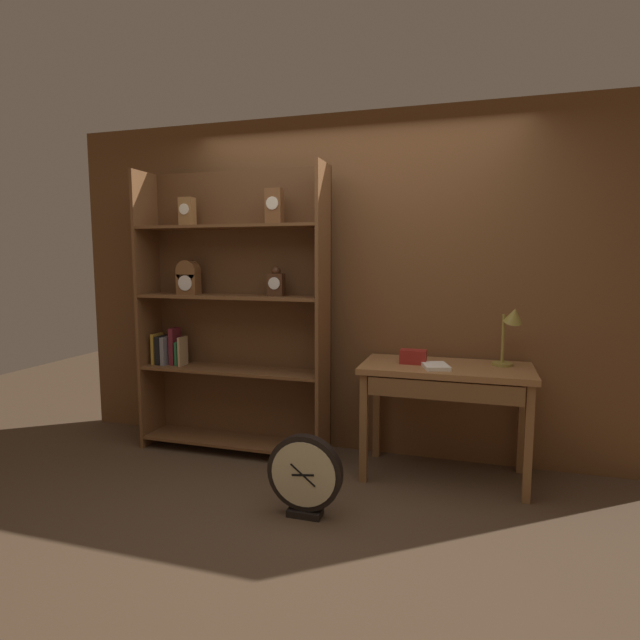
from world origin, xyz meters
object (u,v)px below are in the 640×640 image
Objects in this scene: round_clock_large at (305,475)px; toolbox_small at (413,357)px; bookshelf at (230,316)px; desk_lamp at (511,327)px; open_repair_manual at (435,366)px; workbench at (446,382)px.

toolbox_small is at bearing 56.62° from round_clock_large.
desk_lamp is at bearing 0.49° from bookshelf.
round_clock_large is at bearing -151.42° from open_repair_manual.
toolbox_small is (-0.22, 0.02, 0.16)m from workbench.
toolbox_small is at bearing 131.55° from open_repair_manual.
round_clock_large is (-1.15, -0.87, -0.81)m from desk_lamp.
bookshelf is 1.49m from round_clock_large.
desk_lamp is at bearing 3.15° from open_repair_manual.
open_repair_manual is at bearing 45.69° from round_clock_large.
toolbox_small is 0.36× the size of round_clock_large.
desk_lamp is 0.57m from open_repair_manual.
toolbox_small is at bearing 175.49° from workbench.
desk_lamp is 1.90× the size of open_repair_manual.
open_repair_manual is (-0.06, -0.08, 0.12)m from workbench.
workbench reaches higher than round_clock_large.
desk_lamp reaches higher than toolbox_small.
toolbox_small is 0.82× the size of open_repair_manual.
workbench is 2.30× the size of round_clock_large.
open_repair_manual is (0.16, -0.10, -0.04)m from toolbox_small.
bookshelf is 1.92× the size of workbench.
workbench is at bearing 33.40° from open_repair_manual.
desk_lamp is 0.67m from toolbox_small.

